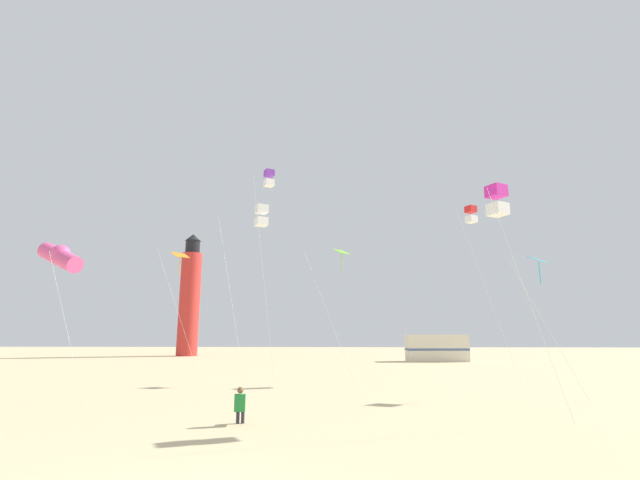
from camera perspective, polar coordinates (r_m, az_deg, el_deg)
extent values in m
cube|color=#238438|center=(15.50, -10.00, -19.44)|extent=(0.37, 0.26, 0.52)
sphere|color=brown|center=(15.45, -9.95, -18.04)|extent=(0.20, 0.20, 0.20)
cylinder|color=#2D2D38|center=(15.70, -9.66, -20.23)|extent=(0.18, 0.37, 0.13)
cylinder|color=#2D2D38|center=(15.90, -9.64, -20.96)|extent=(0.11, 0.11, 0.42)
cylinder|color=#2D2D38|center=(15.72, -10.28, -20.20)|extent=(0.18, 0.37, 0.13)
cylinder|color=#2D2D38|center=(15.91, -10.26, -20.94)|extent=(0.11, 0.11, 0.42)
cylinder|color=silver|center=(23.23, 26.48, -9.56)|extent=(2.59, 1.01, 6.41)
cube|color=#1EB2D1|center=(24.87, 25.69, -2.26)|extent=(1.22, 1.22, 0.40)
cylinder|color=#1EB2D1|center=(24.78, 25.82, -3.74)|extent=(0.04, 0.04, 1.10)
cylinder|color=silver|center=(26.55, -17.18, -9.25)|extent=(2.55, 1.32, 7.45)
cube|color=orange|center=(28.33, -17.11, -1.80)|extent=(1.22, 1.22, 0.40)
cylinder|color=orange|center=(28.23, -17.19, -3.10)|extent=(0.04, 0.04, 1.10)
cylinder|color=silver|center=(16.49, 24.77, -7.09)|extent=(2.42, 0.73, 7.67)
cube|color=#D826A5|center=(18.23, 21.20, 5.70)|extent=(0.82, 0.82, 0.44)
cube|color=white|center=(18.04, 21.36, 3.58)|extent=(0.82, 0.82, 0.44)
cylinder|color=silver|center=(27.37, 1.00, -9.21)|extent=(3.13, 1.72, 8.05)
cube|color=#72D12D|center=(29.36, 2.72, -1.47)|extent=(1.22, 1.22, 0.40)
cylinder|color=#72D12D|center=(29.25, 2.74, -2.72)|extent=(0.04, 0.04, 1.10)
cylinder|color=silver|center=(20.69, -29.14, -9.82)|extent=(0.98, 1.87, 5.95)
cylinder|color=#E54C8C|center=(21.81, -29.78, -1.91)|extent=(2.54, 1.77, 1.48)
sphere|color=#E54C8C|center=(21.84, -29.74, -1.52)|extent=(0.76, 0.76, 0.76)
cylinder|color=silver|center=(30.11, 20.21, -6.10)|extent=(3.32, 0.36, 10.79)
cube|color=red|center=(32.62, 18.36, 3.67)|extent=(0.82, 0.82, 0.44)
cube|color=white|center=(32.45, 18.43, 2.47)|extent=(0.82, 0.82, 0.44)
cylinder|color=silver|center=(29.11, -7.13, -4.12)|extent=(1.71, 0.19, 13.25)
cube|color=purple|center=(31.58, -6.38, 8.30)|extent=(0.82, 0.82, 0.44)
cube|color=white|center=(31.35, -6.41, 7.10)|extent=(0.82, 0.82, 0.44)
cylinder|color=silver|center=(23.09, -11.07, -7.21)|extent=(2.36, 2.40, 9.09)
cube|color=white|center=(24.83, -7.32, 3.85)|extent=(0.82, 0.82, 0.44)
cube|color=white|center=(24.65, -7.36, 2.28)|extent=(0.82, 0.82, 0.44)
cylinder|color=red|center=(65.71, -16.05, -7.66)|extent=(2.80, 2.80, 14.00)
cylinder|color=black|center=(66.69, -15.66, -0.88)|extent=(2.00, 2.00, 1.80)
cone|color=black|center=(66.96, -15.60, 0.29)|extent=(2.20, 2.20, 1.00)
cube|color=beige|center=(51.75, 14.39, -12.97)|extent=(6.51, 2.61, 2.80)
cube|color=#4C608C|center=(51.75, 14.40, -13.12)|extent=(6.55, 2.66, 0.24)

